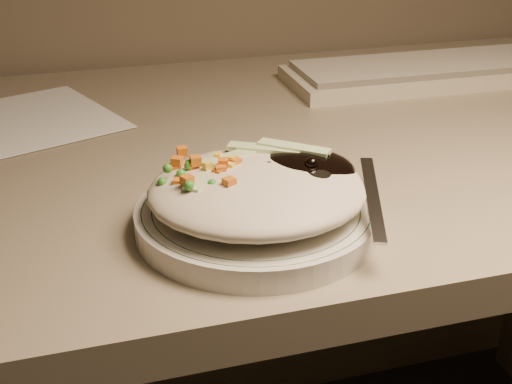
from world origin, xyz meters
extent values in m
cube|color=#7F725C|center=(0.00, 1.38, 0.72)|extent=(1.40, 0.70, 0.04)
cylinder|color=silver|center=(-0.08, 1.16, 0.75)|extent=(0.21, 0.21, 0.02)
torus|color=#144723|center=(-0.08, 1.16, 0.76)|extent=(0.20, 0.20, 0.00)
torus|color=#144723|center=(-0.08, 1.16, 0.76)|extent=(0.19, 0.19, 0.00)
ellipsoid|color=#BDB199|center=(-0.08, 1.15, 0.78)|extent=(0.19, 0.18, 0.04)
ellipsoid|color=black|center=(-0.03, 1.17, 0.79)|extent=(0.10, 0.09, 0.03)
ellipsoid|color=orange|center=(-0.12, 1.17, 0.78)|extent=(0.08, 0.08, 0.02)
sphere|color=black|center=(-0.06, 1.17, 0.79)|extent=(0.01, 0.01, 0.01)
sphere|color=black|center=(-0.03, 1.17, 0.79)|extent=(0.01, 0.01, 0.01)
sphere|color=black|center=(-0.01, 1.17, 0.80)|extent=(0.01, 0.01, 0.01)
sphere|color=black|center=(-0.02, 1.18, 0.79)|extent=(0.01, 0.01, 0.01)
sphere|color=black|center=(-0.03, 1.15, 0.80)|extent=(0.01, 0.01, 0.01)
sphere|color=black|center=(-0.03, 1.17, 0.79)|extent=(0.01, 0.01, 0.01)
sphere|color=black|center=(-0.02, 1.18, 0.79)|extent=(0.01, 0.01, 0.01)
cube|color=orange|center=(-0.12, 1.18, 0.80)|extent=(0.01, 0.01, 0.01)
cube|color=orange|center=(-0.11, 1.16, 0.79)|extent=(0.01, 0.01, 0.01)
cube|color=orange|center=(-0.14, 1.20, 0.80)|extent=(0.01, 0.01, 0.01)
cube|color=orange|center=(-0.10, 1.17, 0.80)|extent=(0.01, 0.01, 0.01)
cube|color=orange|center=(-0.11, 1.16, 0.80)|extent=(0.01, 0.01, 0.01)
cube|color=orange|center=(-0.14, 1.20, 0.79)|extent=(0.01, 0.01, 0.01)
cube|color=orange|center=(-0.13, 1.18, 0.80)|extent=(0.01, 0.01, 0.01)
cube|color=orange|center=(-0.11, 1.16, 0.80)|extent=(0.01, 0.01, 0.01)
cube|color=orange|center=(-0.09, 1.18, 0.80)|extent=(0.01, 0.01, 0.01)
cube|color=orange|center=(-0.13, 1.20, 0.80)|extent=(0.01, 0.01, 0.01)
cube|color=orange|center=(-0.14, 1.15, 0.80)|extent=(0.01, 0.01, 0.01)
cube|color=orange|center=(-0.11, 1.14, 0.80)|extent=(0.01, 0.01, 0.01)
cube|color=orange|center=(-0.14, 1.16, 0.79)|extent=(0.01, 0.01, 0.01)
cube|color=orange|center=(-0.14, 1.19, 0.79)|extent=(0.01, 0.01, 0.01)
sphere|color=#388C28|center=(-0.11, 1.17, 0.80)|extent=(0.01, 0.01, 0.01)
sphere|color=#388C28|center=(-0.14, 1.14, 0.80)|extent=(0.01, 0.01, 0.01)
sphere|color=#388C28|center=(-0.14, 1.17, 0.80)|extent=(0.01, 0.01, 0.01)
sphere|color=#388C28|center=(-0.15, 1.17, 0.80)|extent=(0.01, 0.01, 0.01)
sphere|color=#388C28|center=(-0.11, 1.18, 0.79)|extent=(0.01, 0.01, 0.01)
sphere|color=#388C28|center=(-0.10, 1.15, 0.79)|extent=(0.01, 0.01, 0.01)
sphere|color=#388C28|center=(-0.12, 1.17, 0.79)|extent=(0.01, 0.01, 0.01)
sphere|color=#388C28|center=(-0.13, 1.15, 0.79)|extent=(0.01, 0.01, 0.01)
sphere|color=#388C28|center=(-0.15, 1.17, 0.79)|extent=(0.01, 0.01, 0.01)
sphere|color=#388C28|center=(-0.13, 1.18, 0.80)|extent=(0.01, 0.01, 0.01)
sphere|color=#388C28|center=(-0.13, 1.18, 0.80)|extent=(0.01, 0.01, 0.01)
sphere|color=#388C28|center=(-0.14, 1.16, 0.79)|extent=(0.01, 0.01, 0.01)
sphere|color=#388C28|center=(-0.12, 1.14, 0.80)|extent=(0.01, 0.01, 0.01)
sphere|color=#388C28|center=(-0.09, 1.19, 0.79)|extent=(0.01, 0.01, 0.01)
cube|color=yellow|center=(-0.11, 1.18, 0.79)|extent=(0.01, 0.01, 0.01)
cube|color=yellow|center=(-0.10, 1.17, 0.80)|extent=(0.01, 0.01, 0.01)
cube|color=yellow|center=(-0.12, 1.18, 0.79)|extent=(0.01, 0.01, 0.01)
cube|color=yellow|center=(-0.11, 1.17, 0.80)|extent=(0.01, 0.01, 0.01)
cube|color=yellow|center=(-0.12, 1.17, 0.79)|extent=(0.01, 0.01, 0.01)
cube|color=yellow|center=(-0.09, 1.18, 0.80)|extent=(0.01, 0.01, 0.01)
cube|color=yellow|center=(-0.10, 1.19, 0.80)|extent=(0.01, 0.01, 0.01)
cube|color=yellow|center=(-0.11, 1.17, 0.79)|extent=(0.01, 0.01, 0.01)
cube|color=#B2D18C|center=(-0.09, 1.19, 0.80)|extent=(0.07, 0.04, 0.00)
cube|color=#B2D18C|center=(-0.06, 1.20, 0.80)|extent=(0.07, 0.05, 0.00)
cube|color=#B2D18C|center=(-0.12, 1.16, 0.80)|extent=(0.06, 0.06, 0.00)
cube|color=#B2D18C|center=(-0.03, 1.19, 0.80)|extent=(0.06, 0.06, 0.00)
cube|color=#B2D18C|center=(-0.07, 1.15, 0.79)|extent=(0.07, 0.04, 0.00)
ellipsoid|color=silver|center=(-0.03, 1.15, 0.79)|extent=(0.05, 0.06, 0.01)
cube|color=silver|center=(0.01, 1.11, 0.78)|extent=(0.05, 0.11, 0.03)
cube|color=beige|center=(0.29, 1.53, 0.75)|extent=(0.41, 0.15, 0.02)
cube|color=beige|center=(0.29, 1.53, 0.76)|extent=(0.38, 0.13, 0.01)
camera|label=1|loc=(-0.24, 0.62, 1.04)|focal=50.00mm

